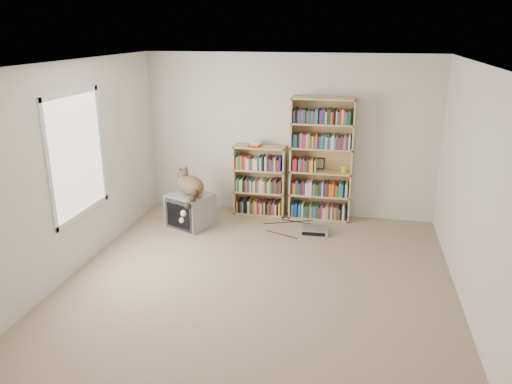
% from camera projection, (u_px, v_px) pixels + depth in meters
% --- Properties ---
extents(floor, '(4.50, 5.00, 0.01)m').
position_uv_depth(floor, '(257.00, 286.00, 5.78)').
color(floor, tan).
rests_on(floor, ground).
extents(wall_back, '(4.50, 0.02, 2.50)m').
position_uv_depth(wall_back, '(289.00, 136.00, 7.71)').
color(wall_back, silver).
rests_on(wall_back, floor).
extents(wall_front, '(4.50, 0.02, 2.50)m').
position_uv_depth(wall_front, '(176.00, 301.00, 3.06)').
color(wall_front, silver).
rests_on(wall_front, floor).
extents(wall_left, '(0.02, 5.00, 2.50)m').
position_uv_depth(wall_left, '(68.00, 172.00, 5.82)').
color(wall_left, silver).
rests_on(wall_left, floor).
extents(wall_right, '(0.02, 5.00, 2.50)m').
position_uv_depth(wall_right, '(478.00, 197.00, 4.95)').
color(wall_right, silver).
rests_on(wall_right, floor).
extents(ceiling, '(4.50, 5.00, 0.02)m').
position_uv_depth(ceiling, '(257.00, 64.00, 4.99)').
color(ceiling, white).
rests_on(ceiling, wall_back).
extents(window, '(0.02, 1.22, 1.52)m').
position_uv_depth(window, '(77.00, 155.00, 5.95)').
color(window, white).
rests_on(window, wall_left).
extents(crt_tv, '(0.75, 0.72, 0.51)m').
position_uv_depth(crt_tv, '(191.00, 210.00, 7.45)').
color(crt_tv, gray).
rests_on(crt_tv, floor).
extents(cat, '(0.60, 0.83, 0.60)m').
position_uv_depth(cat, '(190.00, 189.00, 7.28)').
color(cat, '#3A2517').
rests_on(cat, crt_tv).
extents(bookcase_tall, '(0.94, 0.30, 1.88)m').
position_uv_depth(bookcase_tall, '(321.00, 163.00, 7.59)').
color(bookcase_tall, tan).
rests_on(bookcase_tall, floor).
extents(bookcase_short, '(0.81, 0.30, 1.11)m').
position_uv_depth(bookcase_short, '(260.00, 183.00, 7.89)').
color(bookcase_short, tan).
rests_on(bookcase_short, floor).
extents(book_stack, '(0.18, 0.24, 0.08)m').
position_uv_depth(book_stack, '(255.00, 144.00, 7.66)').
color(book_stack, '#AF2117').
rests_on(book_stack, bookcase_short).
extents(green_mug, '(0.10, 0.10, 0.11)m').
position_uv_depth(green_mug, '(344.00, 169.00, 7.53)').
color(green_mug, '#A0BD36').
rests_on(green_mug, bookcase_tall).
extents(framed_print, '(0.13, 0.05, 0.18)m').
position_uv_depth(framed_print, '(320.00, 163.00, 7.68)').
color(framed_print, black).
rests_on(framed_print, bookcase_tall).
extents(dvd_player, '(0.40, 0.29, 0.09)m').
position_uv_depth(dvd_player, '(315.00, 231.00, 7.24)').
color(dvd_player, silver).
rests_on(dvd_player, floor).
extents(wall_outlet, '(0.01, 0.08, 0.13)m').
position_uv_depth(wall_outlet, '(144.00, 195.00, 7.92)').
color(wall_outlet, silver).
rests_on(wall_outlet, wall_left).
extents(floor_cables, '(1.20, 0.70, 0.01)m').
position_uv_depth(floor_cables, '(280.00, 228.00, 7.43)').
color(floor_cables, black).
rests_on(floor_cables, floor).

